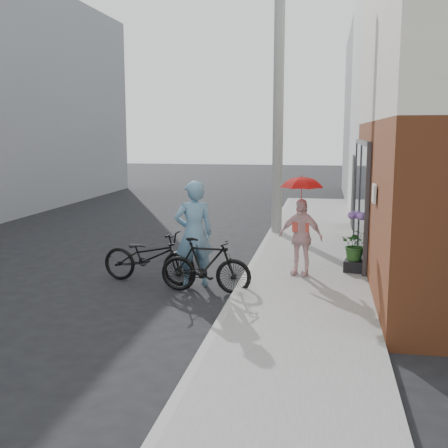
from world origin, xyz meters
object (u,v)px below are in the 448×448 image
(officer, at_px, (194,234))
(kimono_woman, at_px, (300,237))
(bike_left, at_px, (149,257))
(planter, at_px, (355,266))
(utility_pole, at_px, (278,105))
(bike_right, at_px, (206,266))

(officer, height_order, kimono_woman, officer)
(bike_left, bearing_deg, officer, -87.42)
(officer, xyz_separation_m, planter, (2.95, 1.17, -0.75))
(officer, height_order, planter, officer)
(utility_pole, relative_size, bike_left, 3.76)
(utility_pole, distance_m, bike_left, 6.35)
(bike_left, height_order, planter, bike_left)
(bike_right, height_order, kimono_woman, kimono_woman)
(kimono_woman, height_order, planter, kimono_woman)
(officer, xyz_separation_m, bike_left, (-0.89, 0.09, -0.48))
(officer, xyz_separation_m, kimono_woman, (1.89, 0.74, -0.13))
(bike_left, bearing_deg, planter, -65.97)
(bike_left, relative_size, kimono_woman, 1.28)
(utility_pole, bearing_deg, bike_right, -97.42)
(utility_pole, relative_size, kimono_woman, 4.81)
(bike_left, distance_m, kimono_woman, 2.88)
(bike_left, bearing_deg, utility_pole, -12.07)
(officer, distance_m, kimono_woman, 2.03)
(utility_pole, relative_size, officer, 3.60)
(officer, height_order, bike_left, officer)
(officer, relative_size, bike_right, 1.20)
(officer, bearing_deg, utility_pole, -126.09)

